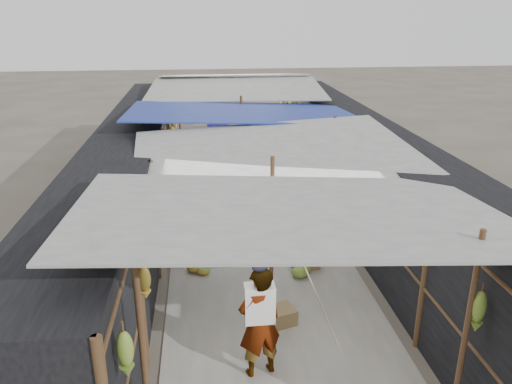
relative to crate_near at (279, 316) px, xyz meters
name	(u,v)px	position (x,y,z in m)	size (l,w,h in m)	color
aisle_slab	(251,221)	(-0.03, 4.23, -0.13)	(3.60, 16.00, 0.02)	#9E998E
stall_left	(132,180)	(-2.73, 4.23, 1.01)	(1.40, 15.00, 2.30)	black
stall_right	(363,172)	(2.67, 4.23, 1.01)	(1.40, 15.00, 2.30)	black
crate_near	(279,316)	(0.00, 0.00, 0.00)	(0.48, 0.38, 0.29)	#967C4C
crate_mid	(304,261)	(0.78, 1.80, 0.01)	(0.51, 0.41, 0.31)	#967C4C
crate_back	(224,183)	(-0.56, 6.69, -0.01)	(0.42, 0.34, 0.27)	#967C4C
black_basin	(299,198)	(1.39, 5.42, -0.06)	(0.54, 0.54, 0.16)	black
vendor_elderly	(260,322)	(-0.46, -1.11, 0.68)	(0.60, 0.40, 1.65)	silver
shopper_blue	(229,209)	(-0.60, 3.31, 0.55)	(0.68, 0.53, 1.39)	navy
vendor_seated	(291,211)	(0.84, 3.69, 0.30)	(0.58, 0.33, 0.89)	#4B4541
market_canopy	(250,119)	(-0.01, 4.56, 2.26)	(5.62, 15.20, 2.77)	brown
hanging_bananas	(244,152)	(-0.18, 4.37, 1.53)	(3.95, 14.11, 0.81)	olive
floor_bananas	(240,215)	(-0.29, 4.27, 0.02)	(3.64, 7.18, 0.35)	#AD902C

